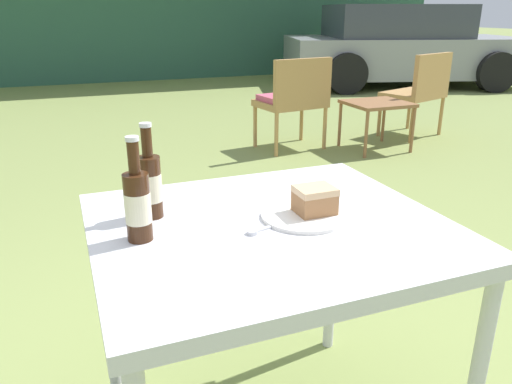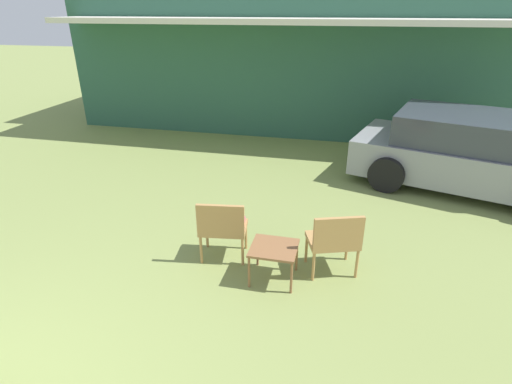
% 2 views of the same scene
% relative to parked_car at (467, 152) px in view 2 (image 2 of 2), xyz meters
% --- Properties ---
extents(cabin_building, '(11.49, 5.64, 3.36)m').
position_rel_parked_car_xyz_m(cabin_building, '(-3.58, 4.36, 1.04)').
color(cabin_building, '#2D5B47').
rests_on(cabin_building, ground_plane).
extents(parked_car, '(4.29, 2.91, 1.34)m').
position_rel_parked_car_xyz_m(parked_car, '(0.00, 0.00, 0.00)').
color(parked_car, gray).
rests_on(parked_car, ground_plane).
extents(wicker_chair_cushioned, '(0.65, 0.52, 0.85)m').
position_rel_parked_car_xyz_m(wicker_chair_cushioned, '(-3.59, -3.28, -0.15)').
color(wicker_chair_cushioned, '#B2844C').
rests_on(wicker_chair_cushioned, ground_plane).
extents(wicker_chair_plain, '(0.71, 0.61, 0.85)m').
position_rel_parked_car_xyz_m(wicker_chair_plain, '(-2.18, -3.30, -0.15)').
color(wicker_chair_plain, '#B2844C').
rests_on(wicker_chair_plain, ground_plane).
extents(garden_side_table, '(0.55, 0.51, 0.45)m').
position_rel_parked_car_xyz_m(garden_side_table, '(-2.87, -3.56, -0.25)').
color(garden_side_table, brown).
rests_on(garden_side_table, ground_plane).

